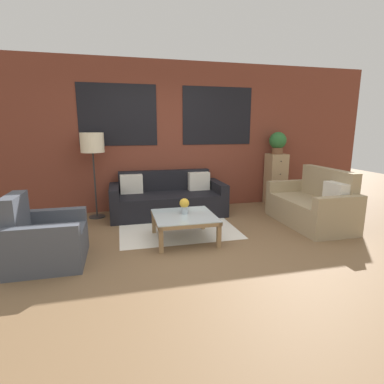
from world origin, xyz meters
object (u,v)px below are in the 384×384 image
at_px(couch_dark, 168,200).
at_px(settee_vintage, 312,206).
at_px(coffee_table, 184,219).
at_px(armchair_corner, 45,241).
at_px(drawer_cabinet, 276,179).
at_px(floor_lamp, 92,145).
at_px(potted_plant, 278,142).
at_px(flower_vase, 184,205).

height_order(couch_dark, settee_vintage, settee_vintage).
bearing_deg(coffee_table, settee_vintage, 5.09).
xyz_separation_m(armchair_corner, coffee_table, (1.74, 0.35, 0.03)).
bearing_deg(settee_vintage, drawer_cabinet, 86.46).
bearing_deg(floor_lamp, potted_plant, 2.09).
relative_size(armchair_corner, drawer_cabinet, 0.80).
distance_m(settee_vintage, potted_plant, 1.70).
height_order(armchair_corner, potted_plant, potted_plant).
bearing_deg(floor_lamp, couch_dark, -4.73).
height_order(coffee_table, drawer_cabinet, drawer_cabinet).
relative_size(armchair_corner, potted_plant, 1.90).
xyz_separation_m(settee_vintage, floor_lamp, (-3.50, 1.26, 0.97)).
relative_size(armchair_corner, coffee_table, 0.99).
xyz_separation_m(armchair_corner, potted_plant, (4.04, 1.93, 1.02)).
bearing_deg(potted_plant, settee_vintage, -93.54).
bearing_deg(coffee_table, couch_dark, 90.77).
relative_size(couch_dark, flower_vase, 9.18).
height_order(settee_vintage, potted_plant, potted_plant).
xyz_separation_m(couch_dark, armchair_corner, (-1.72, -1.70, -0.00)).
height_order(armchair_corner, floor_lamp, floor_lamp).
bearing_deg(potted_plant, couch_dark, -174.19).
bearing_deg(drawer_cabinet, couch_dark, -174.19).
bearing_deg(coffee_table, drawer_cabinet, 34.62).
xyz_separation_m(floor_lamp, drawer_cabinet, (3.58, 0.13, -0.75)).
distance_m(couch_dark, flower_vase, 1.30).
height_order(couch_dark, coffee_table, couch_dark).
relative_size(coffee_table, drawer_cabinet, 0.81).
height_order(armchair_corner, drawer_cabinet, drawer_cabinet).
height_order(couch_dark, flower_vase, couch_dark).
height_order(drawer_cabinet, flower_vase, drawer_cabinet).
distance_m(settee_vintage, armchair_corner, 3.99).
relative_size(settee_vintage, floor_lamp, 1.00).
distance_m(armchair_corner, floor_lamp, 2.11).
relative_size(floor_lamp, drawer_cabinet, 1.42).
distance_m(floor_lamp, flower_vase, 2.06).
bearing_deg(coffee_table, flower_vase, 74.69).
relative_size(couch_dark, floor_lamp, 1.37).
distance_m(coffee_table, potted_plant, 2.96).
xyz_separation_m(settee_vintage, coffee_table, (-2.21, -0.20, 0.00)).
bearing_deg(flower_vase, drawer_cabinet, 33.69).
distance_m(settee_vintage, floor_lamp, 3.84).
bearing_deg(drawer_cabinet, armchair_corner, -154.43).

